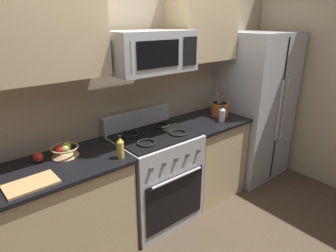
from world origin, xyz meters
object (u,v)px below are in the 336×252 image
(range_oven, at_px, (155,176))
(cutting_board, at_px, (31,184))
(utensil_crock, at_px, (220,108))
(bottle_vinegar, at_px, (222,114))
(fruit_basket, at_px, (65,150))
(apple_loose, at_px, (38,157))
(bottle_oil, at_px, (120,148))
(microwave, at_px, (151,51))
(refrigerator, at_px, (254,107))

(range_oven, bearing_deg, cutting_board, -171.80)
(utensil_crock, bearing_deg, cutting_board, -175.01)
(bottle_vinegar, bearing_deg, utensil_crock, 47.48)
(fruit_basket, relative_size, apple_loose, 2.86)
(cutting_board, bearing_deg, range_oven, 8.20)
(bottle_oil, bearing_deg, microwave, 24.69)
(utensil_crock, height_order, bottle_vinegar, utensil_crock)
(fruit_basket, xyz_separation_m, bottle_vinegar, (1.61, -0.26, 0.03))
(refrigerator, height_order, bottle_oil, refrigerator)
(bottle_oil, bearing_deg, range_oven, 21.94)
(refrigerator, bearing_deg, fruit_basket, 176.58)
(fruit_basket, distance_m, bottle_oil, 0.46)
(utensil_crock, bearing_deg, bottle_vinegar, -132.52)
(refrigerator, height_order, bottle_vinegar, refrigerator)
(bottle_oil, xyz_separation_m, bottle_vinegar, (1.28, 0.06, -0.01))
(utensil_crock, relative_size, apple_loose, 4.43)
(fruit_basket, distance_m, cutting_board, 0.45)
(fruit_basket, bearing_deg, range_oven, -8.77)
(range_oven, xyz_separation_m, apple_loose, (-1.00, 0.15, 0.48))
(refrigerator, distance_m, cutting_board, 2.71)
(refrigerator, xyz_separation_m, bottle_vinegar, (-0.75, -0.12, 0.09))
(microwave, bearing_deg, refrigerator, -1.62)
(apple_loose, xyz_separation_m, bottle_vinegar, (1.81, -0.28, 0.04))
(cutting_board, bearing_deg, bottle_vinegar, 0.92)
(microwave, xyz_separation_m, apple_loose, (-1.00, 0.12, -0.73))
(utensil_crock, bearing_deg, refrigerator, -3.25)
(refrigerator, height_order, microwave, microwave)
(refrigerator, xyz_separation_m, fruit_basket, (-2.36, 0.14, 0.06))
(range_oven, relative_size, bottle_vinegar, 6.23)
(utensil_crock, distance_m, apple_loose, 1.95)
(apple_loose, distance_m, bottle_vinegar, 1.83)
(utensil_crock, height_order, fruit_basket, utensil_crock)
(refrigerator, relative_size, cutting_board, 5.45)
(bottle_vinegar, bearing_deg, bottle_oil, -177.44)
(fruit_basket, distance_m, apple_loose, 0.20)
(range_oven, bearing_deg, bottle_vinegar, -9.41)
(fruit_basket, relative_size, bottle_oil, 1.17)
(microwave, xyz_separation_m, cutting_board, (-1.14, -0.19, -0.76))
(utensil_crock, bearing_deg, bottle_oil, -171.63)
(apple_loose, bearing_deg, utensil_crock, -3.76)
(range_oven, bearing_deg, apple_loose, 171.74)
(microwave, height_order, cutting_board, microwave)
(refrigerator, xyz_separation_m, bottle_oil, (-2.03, -0.17, 0.09))
(microwave, height_order, fruit_basket, microwave)
(microwave, distance_m, bottle_oil, 0.86)
(bottle_vinegar, bearing_deg, refrigerator, 8.78)
(fruit_basket, relative_size, bottle_vinegar, 1.26)
(microwave, xyz_separation_m, utensil_crock, (0.94, -0.01, -0.69))
(utensil_crock, height_order, bottle_oil, utensil_crock)
(refrigerator, bearing_deg, microwave, 178.38)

